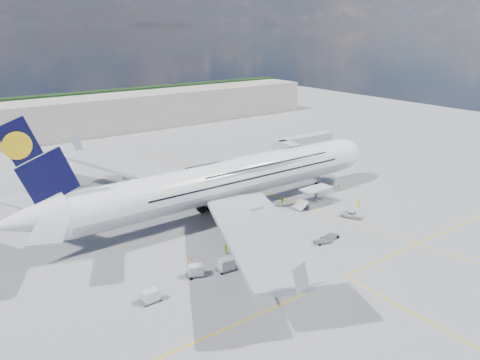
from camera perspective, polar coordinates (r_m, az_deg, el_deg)
ground at (r=84.07m, az=2.33°, el=-6.13°), size 300.00×300.00×0.00m
taxi_line_main at (r=84.07m, az=2.33°, el=-6.13°), size 0.25×220.00×0.01m
taxi_line_cross at (r=71.31m, az=12.59°, el=-11.37°), size 120.00×0.25×0.01m
taxi_line_diag at (r=99.50m, az=5.05°, el=-2.21°), size 14.16×99.06×0.01m
airliner at (r=89.19m, az=-1.49°, el=0.08°), size 77.26×79.15×23.71m
jet_bridge at (r=115.42m, az=7.50°, el=4.17°), size 18.80×12.10×8.50m
cargo_loader at (r=96.09m, az=9.13°, el=-2.34°), size 8.53×3.20×3.67m
terminal at (r=164.42m, az=-18.91°, el=7.27°), size 180.00×16.00×12.00m
tree_line at (r=220.30m, az=-12.58°, el=9.88°), size 160.00×6.00×8.00m
dolly_row_a at (r=69.47m, az=-5.41°, el=-10.91°), size 3.20×2.48×1.79m
dolly_row_b at (r=70.60m, az=-1.68°, el=-10.25°), size 3.21×1.92×1.94m
dolly_row_c at (r=74.76m, az=1.17°, el=-8.53°), size 3.18×1.95×1.91m
dolly_back at (r=64.54m, az=-10.83°, el=-13.70°), size 2.84×1.66×1.73m
dolly_nose_far at (r=82.02m, az=10.92°, el=-6.84°), size 3.67×2.66×0.48m
dolly_nose_near at (r=80.37m, az=10.01°, el=-7.38°), size 3.11×2.33×0.41m
baggage_tug at (r=70.48m, az=4.03°, el=-10.63°), size 2.82×1.66×1.65m
catering_truck_inner at (r=96.98m, az=-6.69°, el=-1.65°), size 6.76×2.99×3.94m
catering_truck_outer at (r=113.49m, az=-22.04°, el=0.09°), size 7.30×5.39×4.02m
service_van at (r=91.66m, az=13.58°, el=-4.11°), size 3.76×4.76×1.20m
crew_nose at (r=106.88m, az=11.92°, el=-0.61°), size 0.71×0.69×1.64m
crew_loader at (r=94.87m, az=5.24°, el=-2.62°), size 1.19×1.07×2.00m
crew_wing at (r=75.51m, az=-1.72°, el=-8.34°), size 0.55×1.11×1.83m
crew_van at (r=96.99m, az=14.25°, el=-2.75°), size 0.67×0.90×1.67m
crew_tug at (r=70.00m, az=3.55°, el=-10.79°), size 1.15×0.91×1.56m
cone_nose at (r=109.91m, az=10.88°, el=-0.32°), size 0.41×0.41×0.52m
cone_wing_left_inner at (r=106.60m, az=-10.65°, el=-0.88°), size 0.47×0.47×0.60m
cone_wing_left_outer at (r=109.22m, az=-18.77°, el=-1.09°), size 0.49×0.49×0.62m
cone_wing_right_inner at (r=74.29m, az=-5.97°, el=-9.49°), size 0.42×0.42×0.54m
cone_wing_right_outer at (r=70.97m, az=1.97°, el=-10.83°), size 0.38×0.38×0.48m
cone_tail at (r=85.90m, az=-19.93°, el=-6.54°), size 0.46×0.46×0.58m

